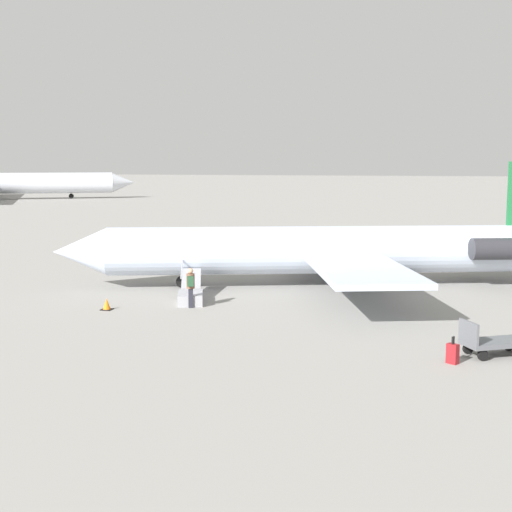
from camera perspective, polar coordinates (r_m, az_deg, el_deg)
The scene contains 7 objects.
ground_plane at distance 36.81m, azimuth 4.89°, elevation -2.41°, with size 600.00×600.00×0.00m, color gray.
airplane_main at distance 36.67m, azimuth 6.25°, elevation 0.55°, with size 26.47×20.49×6.36m.
boarding_stairs at distance 32.64m, azimuth -5.26°, elevation -3.04°, with size 2.23×4.13×1.62m.
passenger at distance 31.26m, azimuth -5.26°, elevation -2.32°, with size 0.43×0.57×1.74m.
luggage_cart at distance 24.82m, azimuth 18.44°, elevation -6.56°, with size 2.46×2.04×1.22m.
suitcase at distance 23.55m, azimuth 15.45°, elevation -7.52°, with size 0.42×0.38×0.88m.
traffic_cone_near_stairs at distance 31.46m, azimuth -11.86°, elevation -3.82°, with size 0.46×0.46×0.50m.
Camera 1 is at (-5.96, 35.77, 6.34)m, focal length 50.00 mm.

